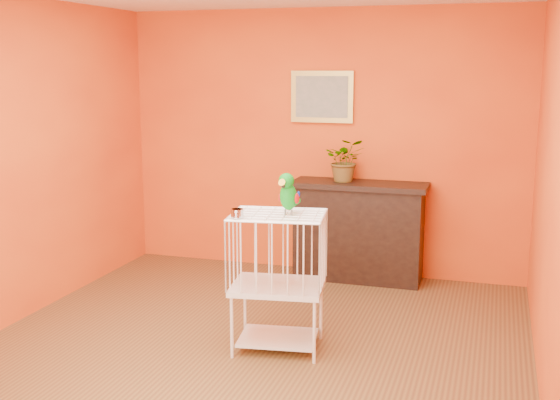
% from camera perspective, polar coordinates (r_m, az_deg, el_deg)
% --- Properties ---
extents(ground, '(4.50, 4.50, 0.00)m').
position_cam_1_polar(ground, '(5.20, -2.83, -12.36)').
color(ground, brown).
rests_on(ground, ground).
extents(room_shell, '(4.50, 4.50, 4.50)m').
position_cam_1_polar(room_shell, '(4.80, -3.01, 5.29)').
color(room_shell, '#E95916').
rests_on(room_shell, ground).
extents(console_cabinet, '(1.29, 0.46, 0.96)m').
position_cam_1_polar(console_cabinet, '(6.81, 6.38, -2.53)').
color(console_cabinet, black).
rests_on(console_cabinet, ground).
extents(potted_plant, '(0.46, 0.49, 0.32)m').
position_cam_1_polar(potted_plant, '(6.74, 5.37, 2.89)').
color(potted_plant, '#26722D').
rests_on(potted_plant, console_cabinet).
extents(framed_picture, '(0.62, 0.04, 0.50)m').
position_cam_1_polar(framed_picture, '(6.91, 3.43, 8.37)').
color(framed_picture, gold).
rests_on(framed_picture, room_shell).
extents(birdcage, '(0.72, 0.59, 1.01)m').
position_cam_1_polar(birdcage, '(5.11, -0.18, -6.49)').
color(birdcage, white).
rests_on(birdcage, ground).
extents(feed_cup, '(0.09, 0.09, 0.06)m').
position_cam_1_polar(feed_cup, '(4.85, -3.50, -1.09)').
color(feed_cup, silver).
rests_on(feed_cup, birdcage).
extents(parrot, '(0.16, 0.28, 0.31)m').
position_cam_1_polar(parrot, '(4.92, 0.68, 0.53)').
color(parrot, '#59544C').
rests_on(parrot, birdcage).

